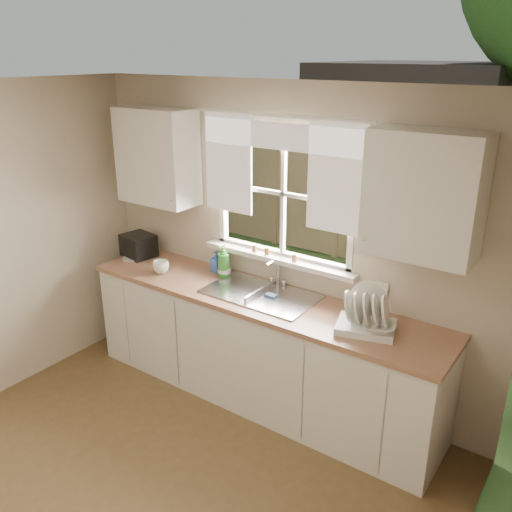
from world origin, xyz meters
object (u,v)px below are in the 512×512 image
Objects in this scene: black_appliance at (139,245)px; dish_rack at (366,318)px; cup at (161,267)px; soap_bottle_a at (224,261)px.

dish_rack is at bearing 6.86° from black_appliance.
soap_bottle_a is at bearing 17.32° from cup.
black_appliance is at bearing 177.42° from dish_rack.
cup is (-0.48, -0.25, -0.08)m from soap_bottle_a.
black_appliance is (-0.46, 0.18, 0.05)m from cup.
cup is 0.50m from black_appliance.
black_appliance is at bearing -174.84° from soap_bottle_a.
dish_rack is 1.61× the size of black_appliance.
soap_bottle_a is 0.94m from black_appliance.
dish_rack is 1.38m from soap_bottle_a.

